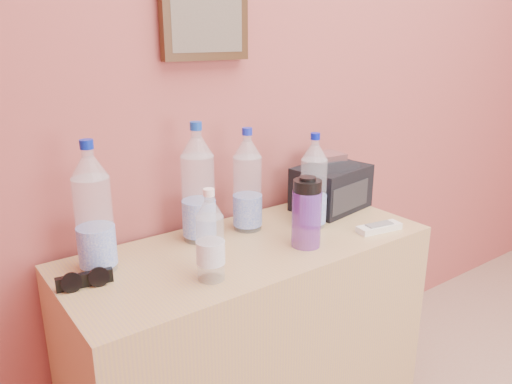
% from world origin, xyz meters
% --- Properties ---
extents(picture_frame, '(0.30, 0.03, 0.25)m').
position_xyz_m(picture_frame, '(-0.52, 1.98, 1.40)').
color(picture_frame, '#382311').
rests_on(picture_frame, room_shell).
extents(dresser, '(1.16, 0.48, 0.73)m').
position_xyz_m(dresser, '(-0.52, 1.74, 0.36)').
color(dresser, tan).
rests_on(dresser, ground).
extents(pet_large_a, '(0.10, 0.10, 0.37)m').
position_xyz_m(pet_large_a, '(-0.96, 1.85, 0.89)').
color(pet_large_a, white).
rests_on(pet_large_a, dresser).
extents(pet_large_b, '(0.10, 0.10, 0.38)m').
position_xyz_m(pet_large_b, '(-0.63, 1.87, 0.89)').
color(pet_large_b, '#CFE9FD').
rests_on(pet_large_b, dresser).
extents(pet_large_c, '(0.09, 0.09, 0.34)m').
position_xyz_m(pet_large_c, '(-0.45, 1.85, 0.88)').
color(pet_large_c, white).
rests_on(pet_large_c, dresser).
extents(pet_large_d, '(0.09, 0.09, 0.32)m').
position_xyz_m(pet_large_d, '(-0.26, 1.75, 0.87)').
color(pet_large_d, white).
rests_on(pet_large_d, dresser).
extents(pet_small, '(0.07, 0.07, 0.25)m').
position_xyz_m(pet_small, '(-0.74, 1.62, 0.84)').
color(pet_small, silver).
rests_on(pet_small, dresser).
extents(nalgene_bottle, '(0.09, 0.09, 0.22)m').
position_xyz_m(nalgene_bottle, '(-0.39, 1.63, 0.84)').
color(nalgene_bottle, '#6827A8').
rests_on(nalgene_bottle, dresser).
extents(sunglasses, '(0.15, 0.08, 0.04)m').
position_xyz_m(sunglasses, '(-1.03, 1.77, 0.75)').
color(sunglasses, black).
rests_on(sunglasses, dresser).
extents(ac_remote, '(0.16, 0.08, 0.02)m').
position_xyz_m(ac_remote, '(-0.11, 1.58, 0.74)').
color(ac_remote, white).
rests_on(ac_remote, dresser).
extents(toiletry_bag, '(0.30, 0.24, 0.18)m').
position_xyz_m(toiletry_bag, '(-0.08, 1.84, 0.82)').
color(toiletry_bag, black).
rests_on(toiletry_bag, dresser).
extents(foil_packet, '(0.13, 0.11, 0.02)m').
position_xyz_m(foil_packet, '(-0.09, 1.86, 0.92)').
color(foil_packet, silver).
rests_on(foil_packet, toiletry_bag).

